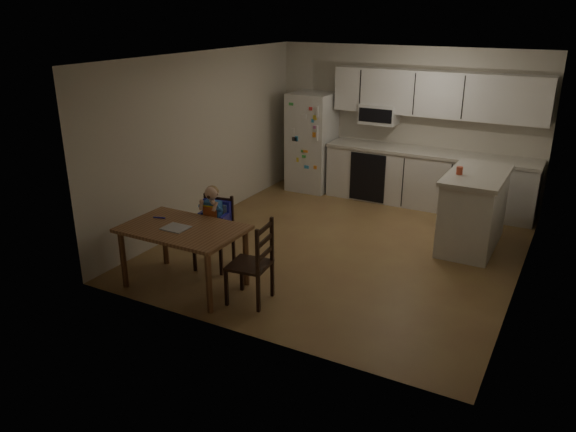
{
  "coord_description": "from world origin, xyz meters",
  "views": [
    {
      "loc": [
        2.72,
        -6.54,
        3.07
      ],
      "look_at": [
        -0.12,
        -1.34,
        0.86
      ],
      "focal_mm": 35.0,
      "sensor_mm": 36.0,
      "label": 1
    }
  ],
  "objects_px": {
    "red_cup": "(460,171)",
    "chair_booster": "(214,218)",
    "kitchen_island": "(473,210)",
    "dining_table": "(183,235)",
    "chair_side": "(257,258)",
    "refrigerator": "(312,142)"
  },
  "relations": [
    {
      "from": "refrigerator",
      "to": "dining_table",
      "type": "bearing_deg",
      "value": -84.47
    },
    {
      "from": "dining_table",
      "to": "chair_booster",
      "type": "bearing_deg",
      "value": 90.65
    },
    {
      "from": "chair_booster",
      "to": "chair_side",
      "type": "relative_size",
      "value": 1.12
    },
    {
      "from": "kitchen_island",
      "to": "chair_side",
      "type": "bearing_deg",
      "value": -122.08
    },
    {
      "from": "red_cup",
      "to": "chair_booster",
      "type": "height_order",
      "value": "red_cup"
    },
    {
      "from": "dining_table",
      "to": "chair_booster",
      "type": "relative_size",
      "value": 1.29
    },
    {
      "from": "kitchen_island",
      "to": "dining_table",
      "type": "distance_m",
      "value": 3.88
    },
    {
      "from": "kitchen_island",
      "to": "chair_booster",
      "type": "xyz_separation_m",
      "value": [
        -2.67,
        -2.2,
        0.12
      ]
    },
    {
      "from": "kitchen_island",
      "to": "dining_table",
      "type": "bearing_deg",
      "value": -133.51
    },
    {
      "from": "dining_table",
      "to": "chair_booster",
      "type": "distance_m",
      "value": 0.61
    },
    {
      "from": "chair_side",
      "to": "dining_table",
      "type": "bearing_deg",
      "value": -93.28
    },
    {
      "from": "red_cup",
      "to": "kitchen_island",
      "type": "bearing_deg",
      "value": 42.17
    },
    {
      "from": "refrigerator",
      "to": "kitchen_island",
      "type": "distance_m",
      "value": 3.34
    },
    {
      "from": "kitchen_island",
      "to": "chair_booster",
      "type": "relative_size",
      "value": 1.32
    },
    {
      "from": "kitchen_island",
      "to": "red_cup",
      "type": "bearing_deg",
      "value": -137.83
    },
    {
      "from": "chair_booster",
      "to": "kitchen_island",
      "type": "bearing_deg",
      "value": 30.34
    },
    {
      "from": "kitchen_island",
      "to": "dining_table",
      "type": "height_order",
      "value": "kitchen_island"
    },
    {
      "from": "refrigerator",
      "to": "red_cup",
      "type": "distance_m",
      "value": 3.22
    },
    {
      "from": "chair_side",
      "to": "kitchen_island",
      "type": "bearing_deg",
      "value": 140.91
    },
    {
      "from": "chair_booster",
      "to": "chair_side",
      "type": "xyz_separation_m",
      "value": [
        0.95,
        -0.55,
        -0.1
      ]
    },
    {
      "from": "red_cup",
      "to": "chair_side",
      "type": "distance_m",
      "value": 3.03
    },
    {
      "from": "kitchen_island",
      "to": "dining_table",
      "type": "xyz_separation_m",
      "value": [
        -2.67,
        -2.81,
        0.11
      ]
    }
  ]
}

